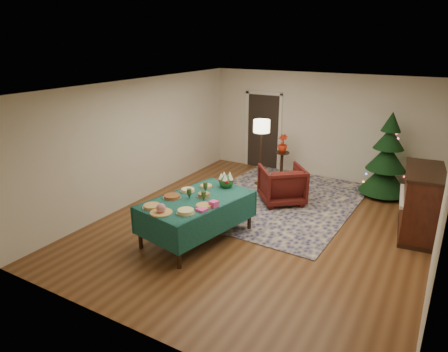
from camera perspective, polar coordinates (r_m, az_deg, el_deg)
The scene contains 24 objects.
room_shell at distance 7.47m, azimuth 5.66°, elevation 2.20°, with size 7.00×7.00×7.00m.
doorway at distance 11.24m, azimuth 5.61°, elevation 6.65°, with size 1.08×0.04×2.16m.
rug at distance 9.21m, azimuth 7.94°, elevation -3.42°, with size 3.20×4.20×0.02m, color #131448.
buffet_table at distance 7.23m, azimuth -3.89°, elevation -4.40°, with size 1.56×2.22×0.79m.
platter_0 at distance 6.89m, azimuth -10.26°, elevation -4.27°, with size 0.33×0.33×0.05m.
platter_1 at distance 6.63m, azimuth -8.98°, elevation -4.76°, with size 0.38×0.38×0.17m.
platter_2 at distance 6.59m, azimuth -5.49°, elevation -5.08°, with size 0.31×0.31×0.07m.
platter_3 at distance 7.23m, azimuth -7.44°, elevation -2.95°, with size 0.34×0.34×0.05m.
platter_4 at distance 6.81m, azimuth -2.89°, elevation -4.28°, with size 0.31×0.31×0.04m.
platter_5 at distance 7.49m, azimuth -5.19°, elevation -2.04°, with size 0.29×0.29×0.05m.
platter_6 at distance 7.22m, azimuth -2.90°, elevation -2.74°, with size 0.25×0.25×0.08m.
platter_7 at distance 7.69m, azimuth -2.57°, elevation -1.46°, with size 0.26×0.26×0.04m.
goblet_0 at distance 7.44m, azimuth -2.68°, elevation -1.54°, with size 0.08×0.08×0.18m.
goblet_1 at distance 7.01m, azimuth -2.92°, elevation -2.87°, with size 0.08×0.08×0.18m.
goblet_2 at distance 7.14m, azimuth -4.99°, elevation -2.51°, with size 0.08×0.08×0.18m.
napkin_stack at distance 6.67m, azimuth -3.19°, elevation -4.81°, with size 0.16×0.16×0.04m, color #F04298.
gift_box at distance 6.80m, azimuth -1.49°, elevation -4.01°, with size 0.13×0.13×0.11m, color #F6449A.
centerpiece at distance 7.64m, azimuth 0.31°, elevation -0.62°, with size 0.28×0.29×0.33m.
armchair at distance 8.94m, azimuth 8.30°, elevation -0.98°, with size 0.91×0.85×0.93m, color #4A1310.
floor_lamp at distance 9.75m, azimuth 5.38°, elevation 6.54°, with size 0.40×0.40×1.65m.
side_table at distance 10.68m, azimuth 8.24°, elevation 1.61°, with size 0.38×0.38×0.68m.
potted_plant at distance 10.55m, azimuth 8.36°, elevation 4.09°, with size 0.26×0.47×0.26m, color red.
christmas_tree at distance 9.85m, azimuth 22.22°, elevation 2.25°, with size 1.36×1.36×1.98m.
piano at distance 8.23m, azimuth 26.28°, elevation -3.51°, with size 0.84×1.54×1.27m.
Camera 1 is at (2.92, -6.52, 3.52)m, focal length 32.00 mm.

